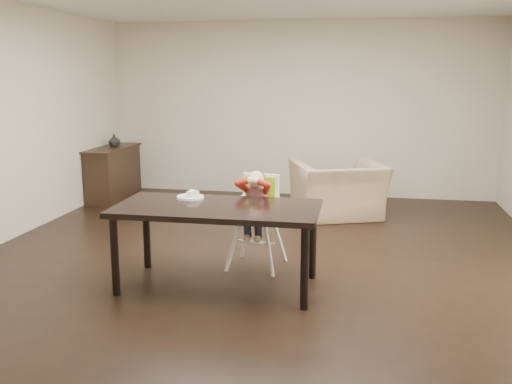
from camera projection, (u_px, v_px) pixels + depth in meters
ground at (259, 264)px, 5.78m from camera, size 7.00×7.00×0.00m
room_walls at (259, 78)px, 5.40m from camera, size 6.02×7.02×2.71m
dining_table at (217, 214)px, 5.05m from camera, size 1.80×0.90×0.75m
high_chair at (257, 199)px, 5.60m from camera, size 0.45×0.45×0.97m
plate at (191, 196)px, 5.32m from camera, size 0.26×0.26×0.07m
armchair at (338, 181)px, 7.58m from camera, size 1.33×1.10×0.99m
sideboard at (113, 172)px, 8.80m from camera, size 0.44×1.26×0.79m
vase at (114, 141)px, 8.78m from camera, size 0.19×0.19×0.18m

